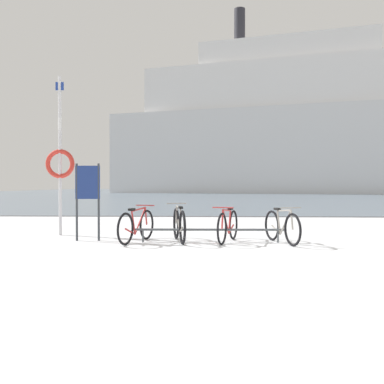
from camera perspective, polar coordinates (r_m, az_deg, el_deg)
ground at (r=60.86m, az=2.72°, el=-0.24°), size 80.00×132.00×0.08m
bike_rack at (r=9.42m, az=2.44°, el=-5.12°), size 3.29×0.11×0.31m
bicycle_0 at (r=9.52m, az=-7.38°, el=-4.47°), size 0.63×1.64×0.80m
bicycle_1 at (r=9.55m, az=-1.73°, el=-4.35°), size 0.52×1.66×0.84m
bicycle_2 at (r=9.49m, az=4.80°, el=-4.51°), size 0.62×1.58×0.80m
bicycle_3 at (r=9.47m, az=11.87°, el=-4.53°), size 0.62×1.58×0.80m
info_sign at (r=9.93m, az=-13.72°, el=0.37°), size 0.55×0.07×1.74m
rescue_post at (r=11.24m, az=-17.16°, el=4.16°), size 0.73×0.11×3.98m
ferry_ship at (r=64.34m, az=13.29°, el=8.08°), size 55.72×22.95×27.58m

